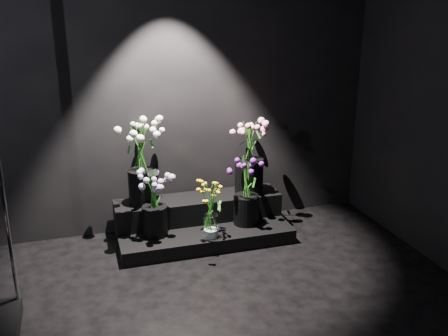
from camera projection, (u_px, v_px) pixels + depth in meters
name	position (u px, v px, depth m)	size (l,w,h in m)	color
wall_back	(168.00, 86.00, 4.59)	(4.00, 4.00, 0.00)	black
display_riser	(201.00, 221.00, 4.76)	(1.59, 0.71, 0.35)	black
bouquet_orange_bells	(211.00, 211.00, 4.38)	(0.31, 0.31, 0.49)	white
bouquet_lilac	(154.00, 199.00, 4.39)	(0.46, 0.46, 0.60)	black
bouquet_purple	(246.00, 188.00, 4.63)	(0.37, 0.37, 0.66)	black
bouquet_cream_roses	(141.00, 156.00, 4.49)	(0.42, 0.42, 0.79)	black
bouquet_pink_roses	(249.00, 153.00, 4.78)	(0.46, 0.46, 0.73)	black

